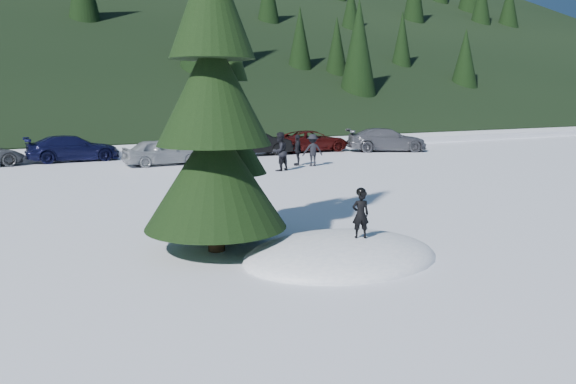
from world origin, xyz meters
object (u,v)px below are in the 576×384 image
adult_0 (280,152)px  car_7 (387,140)px  adult_1 (298,150)px  car_5 (252,142)px  child_skier (361,214)px  car_4 (162,152)px  spruce_short (232,152)px  spruce_tall (213,104)px  adult_2 (313,150)px  car_3 (73,148)px  car_6 (312,141)px

adult_0 → car_7: bearing=-173.7°
adult_1 → car_5: 5.37m
child_skier → adult_1: size_ratio=0.65×
car_7 → car_5: bearing=103.6°
car_4 → car_5: (5.93, 2.00, 0.10)m
child_skier → car_5: (6.79, 20.44, -0.22)m
adult_0 → car_7: size_ratio=0.36×
spruce_short → adult_0: 12.15m
car_4 → spruce_tall: bearing=167.1°
spruce_tall → car_7: spruce_tall is taller
adult_2 → car_3: 12.99m
adult_0 → car_5: bearing=-124.3°
spruce_short → car_3: spruce_short is taller
car_4 → car_6: size_ratio=0.83×
spruce_tall → spruce_short: size_ratio=1.60×
car_3 → car_5: (9.71, -1.94, 0.08)m
adult_0 → car_4: 6.41m
adult_0 → adult_1: (1.76, 1.44, -0.13)m
adult_1 → car_5: adult_1 is taller
adult_2 → car_6: (3.77, 6.45, -0.14)m
car_3 → adult_2: bearing=-127.6°
spruce_short → adult_0: (6.59, 10.14, -1.19)m
adult_1 → car_6: bearing=175.5°
car_3 → car_5: bearing=-101.3°
adult_1 → adult_2: (0.51, -0.62, 0.02)m
adult_1 → car_3: size_ratio=0.33×
car_5 → adult_1: bearing=-178.1°
adult_0 → car_4: (-4.23, 4.81, -0.24)m
car_3 → adult_1: bearing=-126.8°
car_3 → adult_0: bearing=-137.5°
child_skier → adult_1: (6.85, 15.06, -0.21)m
spruce_short → car_5: bearing=63.9°
car_6 → child_skier: bearing=155.2°
adult_0 → spruce_tall: bearing=36.4°
child_skier → car_5: car_5 is taller
spruce_tall → adult_0: 14.02m
child_skier → adult_2: 16.22m
adult_0 → car_3: 11.86m
car_4 → car_5: 6.26m
car_5 → car_7: bearing=-99.8°
adult_0 → car_4: bearing=-68.9°
car_7 → adult_0: bearing=141.1°
adult_1 → child_skier: bearing=7.3°
spruce_tall → spruce_short: (1.00, 1.40, -1.22)m
spruce_short → spruce_tall: bearing=-125.5°
spruce_tall → car_5: spruce_tall is taller
car_5 → car_6: (4.34, 0.46, -0.11)m
adult_1 → car_7: bearing=145.2°
car_5 → car_7: size_ratio=0.93×
spruce_tall → car_3: 20.46m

